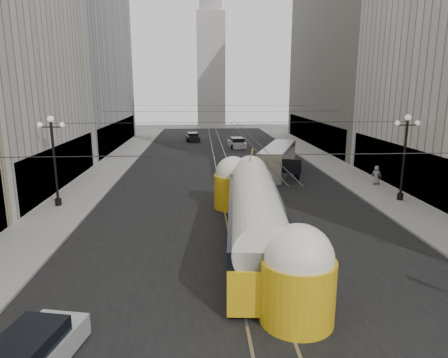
{
  "coord_description": "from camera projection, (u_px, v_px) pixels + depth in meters",
  "views": [
    {
      "loc": [
        -2.31,
        -10.15,
        8.35
      ],
      "look_at": [
        -0.97,
        13.13,
        3.04
      ],
      "focal_mm": 32.0,
      "sensor_mm": 36.0,
      "label": 1
    }
  ],
  "objects": [
    {
      "name": "streetcar",
      "position": [
        255.0,
        213.0,
        21.24
      ],
      "size": [
        3.92,
        17.11,
        3.77
      ],
      "color": "gold",
      "rests_on": "ground"
    },
    {
      "name": "distant_tower",
      "position": [
        211.0,
        57.0,
        86.41
      ],
      "size": [
        6.0,
        6.0,
        31.36
      ],
      "color": "#B2AFA8",
      "rests_on": "ground"
    },
    {
      "name": "building_left_far",
      "position": [
        70.0,
        43.0,
        54.29
      ],
      "size": [
        12.6,
        28.6,
        28.6
      ],
      "color": "#999999",
      "rests_on": "ground"
    },
    {
      "name": "lamppost_left_mid",
      "position": [
        54.0,
        156.0,
        27.85
      ],
      "size": [
        1.86,
        0.44,
        6.37
      ],
      "color": "black",
      "rests_on": "sidewalk_left"
    },
    {
      "name": "pedestrian_sidewalk_right",
      "position": [
        376.0,
        175.0,
        34.61
      ],
      "size": [
        0.94,
        0.77,
        1.67
      ],
      "primitive_type": "imported",
      "rotation": [
        0.0,
        0.0,
        2.76
      ],
      "color": "gray",
      "rests_on": "sidewalk_right"
    },
    {
      "name": "sedan_white_far",
      "position": [
        237.0,
        143.0,
        57.28
      ],
      "size": [
        2.4,
        4.78,
        1.45
      ],
      "color": "silver",
      "rests_on": "ground"
    },
    {
      "name": "road",
      "position": [
        223.0,
        167.0,
        43.5
      ],
      "size": [
        20.0,
        85.0,
        0.02
      ],
      "primitive_type": "cube",
      "color": "black",
      "rests_on": "ground"
    },
    {
      "name": "rail_left",
      "position": [
        216.0,
        167.0,
        43.46
      ],
      "size": [
        0.12,
        85.0,
        0.04
      ],
      "primitive_type": "cube",
      "color": "gray",
      "rests_on": "ground"
    },
    {
      "name": "city_bus",
      "position": [
        278.0,
        158.0,
        39.98
      ],
      "size": [
        5.69,
        11.17,
        2.74
      ],
      "color": "#B3B7B9",
      "rests_on": "ground"
    },
    {
      "name": "pedestrian_crossing_b",
      "position": [
        291.0,
        274.0,
        16.59
      ],
      "size": [
        0.74,
        0.87,
        1.57
      ],
      "primitive_type": "imported",
      "rotation": [
        0.0,
        0.0,
        -1.78
      ],
      "color": "#B6B1A9",
      "rests_on": "ground"
    },
    {
      "name": "sidewalk_right",
      "position": [
        321.0,
        159.0,
        47.56
      ],
      "size": [
        4.0,
        72.0,
        0.15
      ],
      "primitive_type": "cube",
      "color": "gray",
      "rests_on": "ground"
    },
    {
      "name": "sidewalk_left",
      "position": [
        118.0,
        161.0,
        46.22
      ],
      "size": [
        4.0,
        72.0,
        0.15
      ],
      "primitive_type": "cube",
      "color": "gray",
      "rests_on": "ground"
    },
    {
      "name": "catenary",
      "position": [
        224.0,
        113.0,
        41.22
      ],
      "size": [
        25.0,
        72.0,
        0.23
      ],
      "color": "black",
      "rests_on": "ground"
    },
    {
      "name": "lamppost_right_mid",
      "position": [
        405.0,
        153.0,
        29.26
      ],
      "size": [
        1.86,
        0.44,
        6.37
      ],
      "color": "black",
      "rests_on": "sidewalk_right"
    },
    {
      "name": "rail_right",
      "position": [
        230.0,
        167.0,
        43.54
      ],
      "size": [
        0.12,
        85.0,
        0.04
      ],
      "primitive_type": "cube",
      "color": "gray",
      "rests_on": "ground"
    },
    {
      "name": "sedan_silver",
      "position": [
        29.0,
        356.0,
        11.81
      ],
      "size": [
        2.58,
        4.5,
        1.34
      ],
      "color": "#B6B7BB",
      "rests_on": "ground"
    },
    {
      "name": "building_right_far",
      "position": [
        358.0,
        30.0,
        56.08
      ],
      "size": [
        12.6,
        32.6,
        32.6
      ],
      "color": "#514C47",
      "rests_on": "ground"
    },
    {
      "name": "sedan_dark_far",
      "position": [
        193.0,
        137.0,
        64.43
      ],
      "size": [
        2.45,
        4.56,
        1.37
      ],
      "color": "black",
      "rests_on": "ground"
    }
  ]
}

